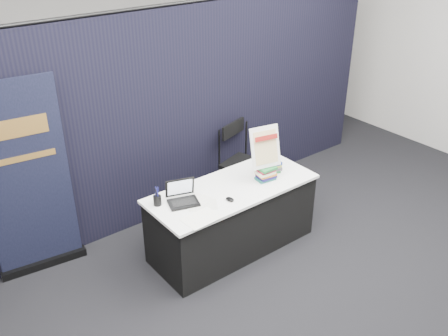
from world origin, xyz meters
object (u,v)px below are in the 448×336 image
at_px(info_sign, 265,148).
at_px(pullup_banner, 29,192).
at_px(display_table, 232,218).
at_px(book_stack_short, 270,166).
at_px(book_stack_tall, 266,173).
at_px(laptop, 181,197).
at_px(stacking_chair, 242,160).

relative_size(info_sign, pullup_banner, 0.22).
bearing_deg(display_table, pullup_banner, 151.47).
bearing_deg(book_stack_short, book_stack_tall, -143.51).
bearing_deg(pullup_banner, display_table, -21.54).
xyz_separation_m(book_stack_tall, info_sign, (0.00, 0.03, 0.29)).
bearing_deg(book_stack_short, display_table, -177.20).
xyz_separation_m(laptop, pullup_banner, (-1.17, 0.87, 0.09)).
height_order(display_table, laptop, laptop).
distance_m(display_table, book_stack_tall, 0.60).
bearing_deg(pullup_banner, stacking_chair, 1.47).
bearing_deg(stacking_chair, info_sign, -130.22).
relative_size(book_stack_tall, pullup_banner, 0.10).
distance_m(book_stack_tall, book_stack_short, 0.21).
xyz_separation_m(display_table, book_stack_tall, (0.38, -0.10, 0.45)).
xyz_separation_m(info_sign, pullup_banner, (-2.12, 1.01, -0.23)).
relative_size(info_sign, stacking_chair, 0.45).
relative_size(pullup_banner, stacking_chair, 2.02).
bearing_deg(display_table, book_stack_short, 2.80).
xyz_separation_m(book_stack_tall, pullup_banner, (-2.12, 1.04, 0.06)).
bearing_deg(stacking_chair, book_stack_short, -120.93).
distance_m(display_table, info_sign, 0.83).
distance_m(laptop, pullup_banner, 1.46).
xyz_separation_m(book_stack_short, info_sign, (-0.16, -0.09, 0.31)).
distance_m(display_table, laptop, 0.72).
height_order(laptop, book_stack_tall, laptop).
bearing_deg(laptop, book_stack_tall, 7.78).
height_order(book_stack_tall, book_stack_short, book_stack_tall).
bearing_deg(book_stack_tall, stacking_chair, 67.02).
bearing_deg(pullup_banner, laptop, -29.58).
height_order(laptop, book_stack_short, laptop).
xyz_separation_m(display_table, laptop, (-0.58, 0.08, 0.43)).
relative_size(display_table, laptop, 5.31).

